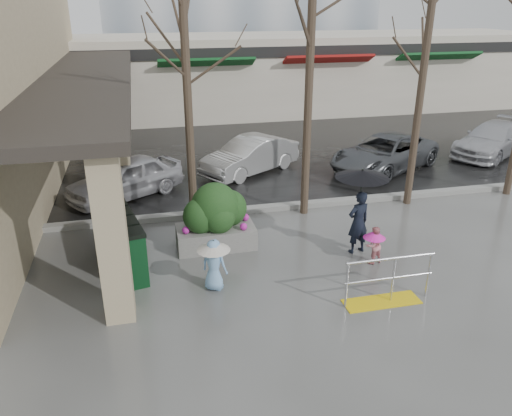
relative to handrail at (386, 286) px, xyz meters
name	(u,v)px	position (x,y,z in m)	size (l,w,h in m)	color
ground	(303,280)	(-1.36, 1.20, -0.38)	(120.00, 120.00, 0.00)	#51514F
street_asphalt	(192,100)	(-1.36, 23.20, -0.37)	(120.00, 36.00, 0.01)	black
curb	(261,209)	(-1.36, 5.20, -0.30)	(120.00, 0.30, 0.15)	gray
canopy_slab	(85,71)	(-6.16, 9.20, 3.25)	(2.80, 18.00, 0.25)	#2D2823
pillar_front	(112,236)	(-5.26, 0.70, 1.37)	(0.55, 0.55, 3.50)	tan
pillar_back	(119,143)	(-5.26, 7.20, 1.37)	(0.55, 0.55, 3.50)	tan
storefront_row	(236,74)	(0.64, 19.17, 1.64)	(34.00, 6.74, 4.00)	beige
handrail	(386,286)	(0.00, 0.00, 0.00)	(1.90, 0.50, 1.03)	yellow
tree_west	(184,29)	(-3.36, 4.80, 4.71)	(3.20, 3.20, 6.80)	#382B21
tree_midwest	(312,21)	(-0.16, 4.80, 4.86)	(3.20, 3.20, 7.00)	#382B21
tree_mideast	(428,35)	(3.14, 4.80, 4.48)	(3.20, 3.20, 6.50)	#382B21
woman	(360,201)	(0.33, 2.19, 0.97)	(1.26, 1.26, 2.15)	black
child_pink	(374,242)	(0.47, 1.59, 0.15)	(0.52, 0.52, 0.92)	pink
child_blue	(214,260)	(-3.32, 1.30, 0.32)	(0.71, 0.71, 1.16)	#80B2E3
planter	(216,217)	(-2.98, 3.26, 0.43)	(1.93, 1.14, 1.69)	gray
news_boxes	(125,241)	(-5.14, 2.72, 0.26)	(0.98, 2.34, 1.28)	#0E3E1C
car_a	(125,178)	(-5.19, 7.26, 0.25)	(1.49, 3.70, 1.26)	#BBBAC0
car_b	(250,156)	(-0.89, 8.71, 0.25)	(1.33, 3.82, 1.26)	silver
car_c	(384,153)	(3.90, 7.94, 0.25)	(2.09, 4.53, 1.26)	#54575B
car_d	(493,139)	(8.95, 8.70, 0.25)	(1.77, 4.34, 1.26)	silver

